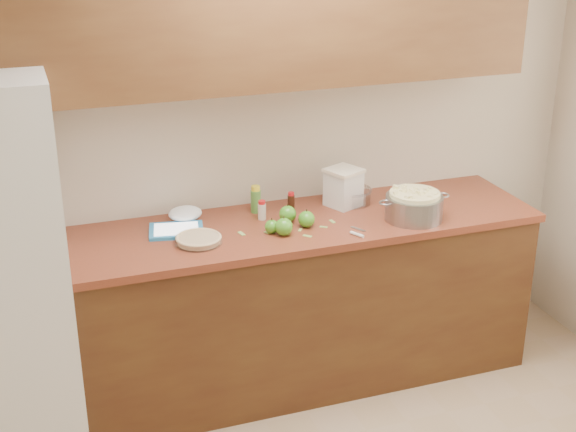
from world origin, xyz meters
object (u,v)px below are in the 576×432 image
object	(u,v)px
flour_canister	(343,187)
tablet	(176,230)
pie	(199,239)
colander	(414,206)

from	to	relation	value
flour_canister	tablet	size ratio (longest dim) A/B	0.74
pie	tablet	xyz separation A→B (m)	(-0.07, 0.17, -0.01)
flour_canister	tablet	world-z (taller)	flour_canister
pie	flour_canister	distance (m)	0.88
colander	tablet	xyz separation A→B (m)	(-1.19, 0.23, -0.06)
colander	flour_canister	size ratio (longest dim) A/B	1.79
colander	pie	bearing A→B (deg)	176.58
colander	tablet	bearing A→B (deg)	168.90
colander	tablet	world-z (taller)	colander
pie	tablet	distance (m)	0.18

